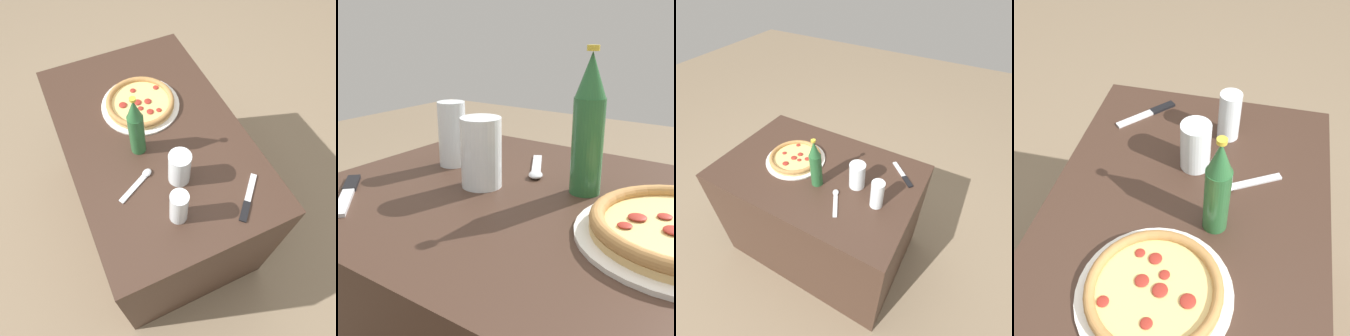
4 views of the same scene
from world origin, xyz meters
TOP-DOWN VIEW (x-y plane):
  - table at (0.00, 0.00)m, footprint 1.10×0.71m
  - pizza_veggie at (0.16, -0.01)m, footprint 0.33×0.33m
  - glass_orange_juice at (-0.38, 0.06)m, footprint 0.06×0.06m
  - glass_lemonade at (-0.24, -0.01)m, footprint 0.08×0.08m
  - beer_bottle at (-0.05, 0.08)m, footprint 0.06×0.06m
  - knife at (-0.42, -0.19)m, footprint 0.16×0.15m
  - spoon at (-0.19, 0.13)m, footprint 0.10×0.16m

SIDE VIEW (x-z plane):
  - table at x=0.00m, z-range 0.00..0.72m
  - knife at x=-0.42m, z-range 0.72..0.73m
  - spoon at x=-0.19m, z-range 0.72..0.73m
  - pizza_veggie at x=0.16m, z-range 0.72..0.76m
  - glass_lemonade at x=-0.24m, z-range 0.71..0.85m
  - glass_orange_juice at x=-0.38m, z-range 0.71..0.86m
  - beer_bottle at x=-0.05m, z-range 0.71..0.99m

